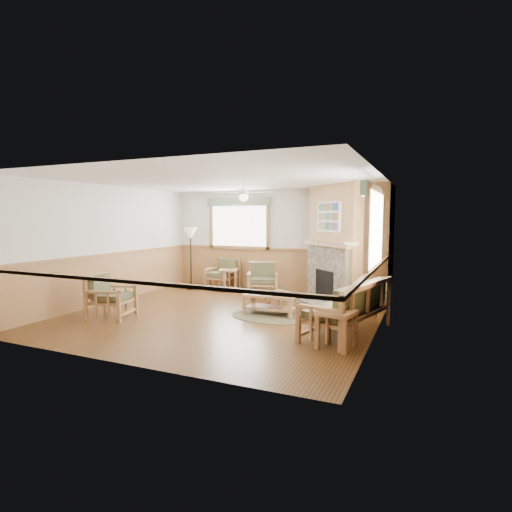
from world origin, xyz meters
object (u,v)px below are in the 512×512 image
at_px(armchair_back_left, 222,274).
at_px(coffee_table, 271,304).
at_px(end_table_sofa, 336,329).
at_px(floor_lamp_right, 351,277).
at_px(footstool, 279,300).
at_px(armchair_back_right, 263,280).
at_px(armchair_left, 111,296).
at_px(sofa, 347,307).
at_px(floor_lamp_left, 191,258).
at_px(end_table_chairs, 228,279).

relative_size(armchair_back_left, coffee_table, 0.78).
xyz_separation_m(coffee_table, end_table_sofa, (1.68, -1.57, 0.08)).
bearing_deg(floor_lamp_right, footstool, -172.31).
bearing_deg(armchair_back_right, armchair_left, -143.18).
xyz_separation_m(sofa, armchair_back_left, (-3.98, 2.91, -0.04)).
distance_m(sofa, floor_lamp_right, 1.63).
bearing_deg(end_table_sofa, armchair_back_right, 128.20).
height_order(armchair_back_right, floor_lamp_right, floor_lamp_right).
bearing_deg(floor_lamp_left, footstool, -20.92).
bearing_deg(armchair_back_left, floor_lamp_left, -145.00).
bearing_deg(armchair_left, floor_lamp_left, -8.97).
xyz_separation_m(armchair_left, end_table_chairs, (0.70, 3.64, -0.14)).
distance_m(coffee_table, floor_lamp_left, 3.62).
bearing_deg(end_table_chairs, floor_lamp_right, -20.34).
bearing_deg(end_table_sofa, armchair_back_left, 136.76).
distance_m(end_table_chairs, end_table_sofa, 5.33).
distance_m(end_table_sofa, floor_lamp_left, 5.85).
bearing_deg(floor_lamp_right, armchair_back_left, 160.61).
height_order(armchair_back_left, end_table_chairs, armchair_back_left).
relative_size(armchair_back_right, armchair_left, 1.00).
bearing_deg(footstool, end_table_sofa, -52.04).
xyz_separation_m(end_table_sofa, floor_lamp_left, (-4.75, 3.37, 0.57)).
xyz_separation_m(end_table_chairs, footstool, (2.06, -1.52, -0.10)).
xyz_separation_m(footstool, floor_lamp_right, (1.51, 0.20, 0.56)).
relative_size(end_table_sofa, floor_lamp_right, 0.39).
distance_m(footstool, floor_lamp_right, 1.62).
bearing_deg(armchair_left, armchair_back_right, -44.79).
distance_m(armchair_back_left, footstool, 2.73).
relative_size(footstool, floor_lamp_right, 0.28).
relative_size(armchair_back_left, floor_lamp_left, 0.49).
relative_size(sofa, coffee_table, 1.86).
bearing_deg(floor_lamp_right, coffee_table, -149.74).
xyz_separation_m(end_table_chairs, end_table_sofa, (3.79, -3.74, 0.01)).
bearing_deg(coffee_table, footstool, 93.35).
height_order(sofa, armchair_left, sofa).
xyz_separation_m(end_table_chairs, floor_lamp_right, (3.57, -1.32, 0.46)).
bearing_deg(end_table_chairs, armchair_back_right, -21.41).
height_order(armchair_back_left, coffee_table, armchair_back_left).
relative_size(sofa, armchair_back_left, 2.37).
bearing_deg(floor_lamp_right, floor_lamp_left, 168.13).
distance_m(sofa, footstool, 2.23).
xyz_separation_m(armchair_back_right, coffee_table, (0.89, -1.69, -0.21)).
bearing_deg(sofa, armchair_back_left, -111.08).
bearing_deg(end_table_sofa, sofa, 90.00).
height_order(footstool, floor_lamp_right, floor_lamp_right).
bearing_deg(floor_lamp_right, end_table_chairs, 159.66).
distance_m(footstool, floor_lamp_left, 3.30).
relative_size(coffee_table, end_table_sofa, 1.84).
bearing_deg(armchair_back_right, sofa, -65.28).
distance_m(armchair_left, footstool, 3.49).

